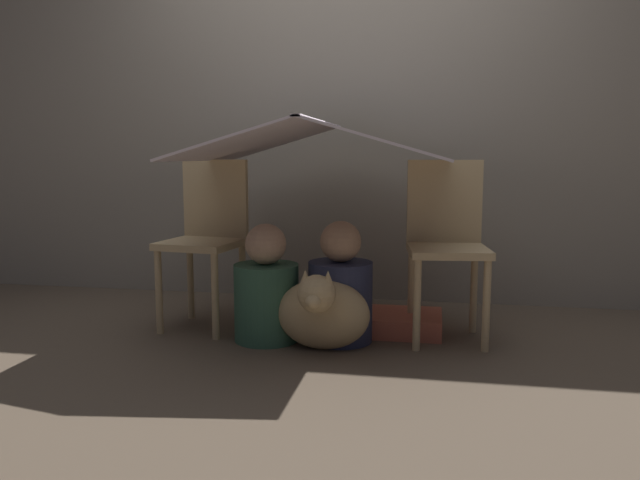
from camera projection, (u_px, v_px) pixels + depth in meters
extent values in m
plane|color=brown|center=(311.00, 348.00, 2.95)|extent=(8.80, 8.80, 0.00)
cube|color=gray|center=(345.00, 100.00, 3.85)|extent=(7.00, 0.05, 2.50)
cylinder|color=#D1B27F|center=(159.00, 292.00, 3.17)|extent=(0.04, 0.04, 0.43)
cylinder|color=#D1B27F|center=(215.00, 297.00, 3.07)|extent=(0.04, 0.04, 0.43)
cylinder|color=#D1B27F|center=(190.00, 280.00, 3.47)|extent=(0.04, 0.04, 0.43)
cylinder|color=#D1B27F|center=(243.00, 284.00, 3.37)|extent=(0.04, 0.04, 0.43)
cube|color=#D1B27F|center=(201.00, 244.00, 3.24)|extent=(0.42, 0.42, 0.04)
cube|color=#D1B27F|center=(215.00, 198.00, 3.37)|extent=(0.38, 0.08, 0.42)
cylinder|color=#D1B27F|center=(417.00, 305.00, 2.90)|extent=(0.04, 0.04, 0.43)
cylinder|color=#D1B27F|center=(486.00, 306.00, 2.88)|extent=(0.04, 0.04, 0.43)
cylinder|color=#D1B27F|center=(411.00, 291.00, 3.21)|extent=(0.04, 0.04, 0.43)
cylinder|color=#D1B27F|center=(474.00, 291.00, 3.19)|extent=(0.04, 0.04, 0.43)
cube|color=#D1B27F|center=(448.00, 251.00, 3.01)|extent=(0.42, 0.42, 0.04)
cube|color=#D1B27F|center=(444.00, 201.00, 3.15)|extent=(0.38, 0.08, 0.42)
cube|color=silver|center=(258.00, 141.00, 3.11)|extent=(0.63, 1.11, 0.20)
cube|color=silver|center=(384.00, 141.00, 3.00)|extent=(0.63, 1.11, 0.20)
cube|color=silver|center=(320.00, 122.00, 3.04)|extent=(0.04, 1.11, 0.01)
cylinder|color=#38664C|center=(266.00, 302.00, 3.07)|extent=(0.32, 0.32, 0.38)
sphere|color=#D6A884|center=(266.00, 244.00, 3.03)|extent=(0.20, 0.20, 0.20)
cylinder|color=#2D3351|center=(340.00, 302.00, 3.05)|extent=(0.31, 0.31, 0.39)
sphere|color=tan|center=(341.00, 241.00, 3.01)|extent=(0.20, 0.20, 0.20)
ellipsoid|color=tan|center=(323.00, 314.00, 2.93)|extent=(0.44, 0.20, 0.34)
sphere|color=tan|center=(317.00, 294.00, 2.75)|extent=(0.17, 0.17, 0.17)
ellipsoid|color=tan|center=(313.00, 302.00, 2.68)|extent=(0.07, 0.09, 0.06)
cone|color=tan|center=(305.00, 278.00, 2.75)|extent=(0.06, 0.06, 0.08)
cone|color=tan|center=(328.00, 279.00, 2.73)|extent=(0.06, 0.06, 0.08)
cube|color=#CC664C|center=(399.00, 323.00, 3.22)|extent=(0.44, 0.35, 0.10)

